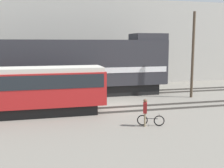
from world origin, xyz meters
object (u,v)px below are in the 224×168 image
at_px(freight_locomotive, 67,67).
at_px(utility_pole_right, 193,55).
at_px(person, 145,110).
at_px(streetcar, 32,88).
at_px(bicycle, 151,120).

relative_size(freight_locomotive, utility_pole_right, 2.47).
height_order(freight_locomotive, person, freight_locomotive).
distance_m(streetcar, utility_pole_right, 14.15).
relative_size(freight_locomotive, bicycle, 12.21).
relative_size(freight_locomotive, streetcar, 1.95).
height_order(freight_locomotive, streetcar, freight_locomotive).
distance_m(bicycle, utility_pole_right, 10.63).
relative_size(person, utility_pole_right, 0.22).
height_order(person, utility_pole_right, utility_pole_right).
bearing_deg(utility_pole_right, freight_locomotive, 163.59).
relative_size(bicycle, utility_pole_right, 0.20).
distance_m(freight_locomotive, utility_pole_right, 11.26).
xyz_separation_m(bicycle, utility_pole_right, (6.87, 7.34, 3.46)).
height_order(bicycle, person, person).
relative_size(streetcar, person, 5.88).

